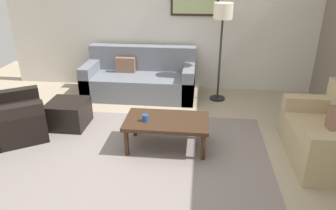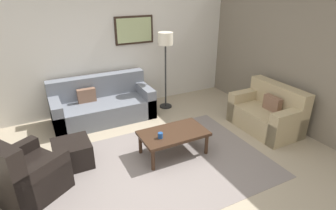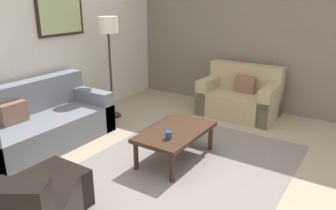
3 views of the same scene
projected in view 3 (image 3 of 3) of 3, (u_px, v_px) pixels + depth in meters
The scene contains 11 objects.
ground_plane at pixel (173, 177), 3.83m from camera, with size 8.00×8.00×0.00m, color tan.
rear_partition at pixel (23, 41), 4.73m from camera, with size 6.00×0.12×2.80m, color silver.
stone_feature_panel at pixel (264, 33), 5.76m from camera, with size 0.12×5.20×2.80m, color slate.
area_rug at pixel (173, 177), 3.83m from camera, with size 3.48×2.37×0.01m, color gray.
couch_main at pixel (36, 125), 4.57m from camera, with size 2.03×0.92×0.88m.
couch_loveseat at pixel (240, 98), 5.78m from camera, with size 0.81×1.31×0.88m.
ottoman at pixel (53, 192), 3.19m from camera, with size 0.56×0.56×0.40m, color black.
coffee_table at pixel (176, 134), 4.14m from camera, with size 1.10×0.64×0.41m.
cup at pixel (169, 135), 3.86m from camera, with size 0.08×0.08×0.09m, color #1E478C.
lamp_standing at pixel (108, 35), 5.31m from camera, with size 0.32×0.32×1.71m.
framed_artwork at pixel (61, 16), 5.10m from camera, with size 0.87×0.04×0.60m.
Camera 3 is at (-2.84, -1.79, 2.03)m, focal length 34.80 mm.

